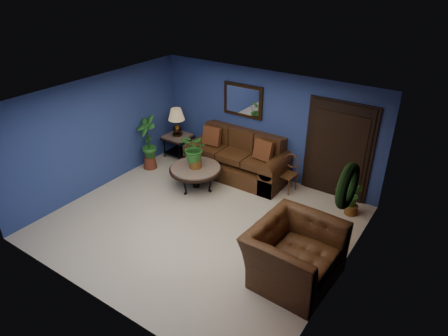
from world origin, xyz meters
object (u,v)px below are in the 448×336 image
Objects in this scene: table_lamp at (177,119)px; end_table at (178,140)px; side_chair at (289,170)px; armchair at (294,254)px; sofa at (239,161)px; coffee_table at (196,169)px.

end_table is at bearing -90.00° from table_lamp.
side_chair is 0.58× the size of armchair.
coffee_table is at bearing -114.31° from sofa.
sofa is 1.17m from coffee_table.
sofa is 1.85m from end_table.
sofa is 3.48× the size of table_lamp.
table_lamp reaches higher than end_table.
side_chair is (3.14, 0.06, -0.56)m from table_lamp.
side_chair is (1.29, 0.02, 0.12)m from sofa.
side_chair is at bearing 1.14° from table_lamp.
sofa is 1.66× the size of armchair.
armchair is at bearing -28.62° from table_lamp.
coffee_table is at bearing -36.57° from end_table.
coffee_table is (-0.48, -1.06, 0.09)m from sofa.
armchair reaches higher than side_chair.
sofa reaches higher than armchair.
table_lamp is (-1.37, 1.02, 0.59)m from coffee_table.
table_lamp is at bearing 64.49° from armchair.
end_table is at bearing -173.37° from side_chair.
coffee_table is 1.39× the size of side_chair.
table_lamp reaches higher than side_chair.
coffee_table is 1.70× the size of table_lamp.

